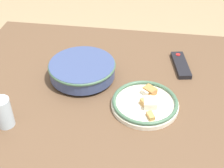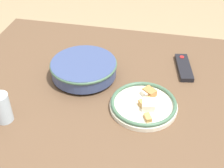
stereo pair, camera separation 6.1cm
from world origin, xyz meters
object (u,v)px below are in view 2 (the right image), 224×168
at_px(noodle_bowl, 84,68).
at_px(tv_remote, 184,67).
at_px(drinking_glass, 2,108).
at_px(food_plate, 144,104).

height_order(noodle_bowl, tv_remote, noodle_bowl).
bearing_deg(tv_remote, drinking_glass, -154.60).
relative_size(tv_remote, drinking_glass, 1.73).
bearing_deg(drinking_glass, tv_remote, 36.10).
height_order(food_plate, tv_remote, food_plate).
xyz_separation_m(noodle_bowl, drinking_glass, (-0.21, -0.31, 0.01)).
relative_size(food_plate, drinking_glass, 2.24).
height_order(food_plate, drinking_glass, drinking_glass).
relative_size(noodle_bowl, drinking_glass, 2.46).
distance_m(food_plate, drinking_glass, 0.51).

